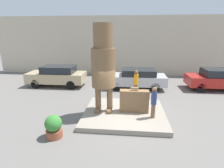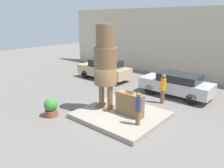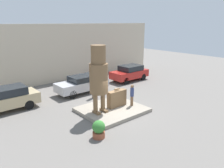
{
  "view_description": "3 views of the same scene",
  "coord_description": "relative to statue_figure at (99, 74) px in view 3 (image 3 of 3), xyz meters",
  "views": [
    {
      "loc": [
        0.18,
        -8.51,
        4.26
      ],
      "look_at": [
        -0.68,
        0.21,
        1.68
      ],
      "focal_mm": 28.0,
      "sensor_mm": 36.0,
      "label": 1
    },
    {
      "loc": [
        6.44,
        -8.29,
        4.96
      ],
      "look_at": [
        -0.51,
        -0.13,
        1.74
      ],
      "focal_mm": 35.0,
      "sensor_mm": 36.0,
      "label": 2
    },
    {
      "loc": [
        -9.24,
        -10.88,
        6.11
      ],
      "look_at": [
        -0.15,
        -0.18,
        2.07
      ],
      "focal_mm": 35.0,
      "sensor_mm": 36.0,
      "label": 3
    }
  ],
  "objects": [
    {
      "name": "ground_plane",
      "position": [
        1.09,
        -0.03,
        -2.86
      ],
      "size": [
        60.0,
        60.0,
        0.0
      ],
      "primitive_type": "plane",
      "color": "slate"
    },
    {
      "name": "pedestal",
      "position": [
        1.09,
        -0.03,
        -2.73
      ],
      "size": [
        4.22,
        3.77,
        0.24
      ],
      "color": "gray",
      "rests_on": "ground_plane"
    },
    {
      "name": "building_backdrop",
      "position": [
        1.09,
        9.87,
        0.09
      ],
      "size": [
        28.0,
        0.6,
        5.9
      ],
      "color": "beige",
      "rests_on": "ground_plane"
    },
    {
      "name": "statue_figure",
      "position": [
        0.0,
        0.0,
        0.0
      ],
      "size": [
        1.21,
        1.21,
        4.47
      ],
      "color": "brown",
      "rests_on": "pedestal"
    },
    {
      "name": "giant_suitcase",
      "position": [
        1.59,
        0.03,
        -2.02
      ],
      "size": [
        1.5,
        0.44,
        1.36
      ],
      "color": "brown",
      "rests_on": "pedestal"
    },
    {
      "name": "tourist",
      "position": [
        2.5,
        -0.58,
        -1.75
      ],
      "size": [
        0.27,
        0.27,
        1.57
      ],
      "color": "brown",
      "rests_on": "pedestal"
    },
    {
      "name": "parked_car_tan",
      "position": [
        -4.59,
        4.92,
        -1.97
      ],
      "size": [
        4.65,
        1.83,
        1.68
      ],
      "rotation": [
        0.0,
        0.0,
        3.14
      ],
      "color": "tan",
      "rests_on": "ground_plane"
    },
    {
      "name": "parked_car_silver",
      "position": [
        1.86,
        4.88,
        -2.02
      ],
      "size": [
        4.66,
        1.82,
        1.55
      ],
      "rotation": [
        0.0,
        0.0,
        3.14
      ],
      "color": "#B7B7BC",
      "rests_on": "ground_plane"
    },
    {
      "name": "parked_car_red",
      "position": [
        7.96,
        5.15,
        -1.99
      ],
      "size": [
        4.14,
        1.89,
        1.62
      ],
      "rotation": [
        0.0,
        0.0,
        3.14
      ],
      "color": "#B2231E",
      "rests_on": "ground_plane"
    },
    {
      "name": "planter_pot",
      "position": [
        -1.79,
        -2.32,
        -2.36
      ],
      "size": [
        0.71,
        0.71,
        0.99
      ],
      "color": "brown",
      "rests_on": "ground_plane"
    },
    {
      "name": "worker_hivis",
      "position": [
        1.79,
        3.15,
        -1.86
      ],
      "size": [
        0.31,
        0.31,
        1.83
      ],
      "color": "brown",
      "rests_on": "ground_plane"
    }
  ]
}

